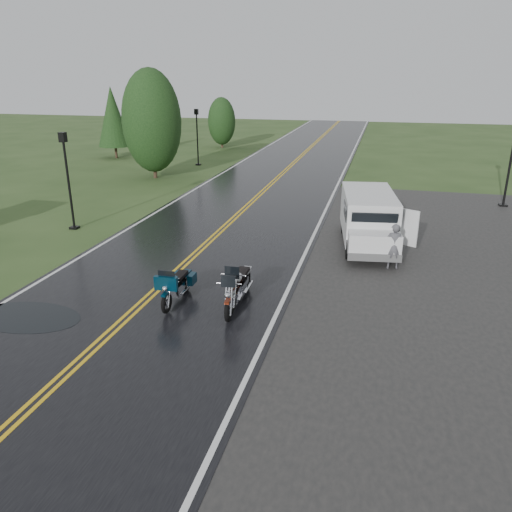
{
  "coord_description": "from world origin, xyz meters",
  "views": [
    {
      "loc": [
        6.21,
        -11.49,
        6.09
      ],
      "look_at": [
        2.8,
        2.0,
        1.0
      ],
      "focal_mm": 35.0,
      "sensor_mm": 36.0,
      "label": 1
    }
  ],
  "objects_px": {
    "motorcycle_red": "(228,302)",
    "lamp_post_far_left": "(197,137)",
    "person_at_van": "(394,247)",
    "lamp_post_near_left": "(68,181)",
    "motorcycle_silver": "(231,293)",
    "van_white": "(350,232)",
    "lamp_post_far_right": "(511,159)",
    "motorcycle_teal": "(166,295)"
  },
  "relations": [
    {
      "from": "lamp_post_far_left",
      "to": "van_white",
      "type": "bearing_deg",
      "value": -54.93
    },
    {
      "from": "person_at_van",
      "to": "lamp_post_far_right",
      "type": "distance_m",
      "value": 11.36
    },
    {
      "from": "lamp_post_near_left",
      "to": "lamp_post_far_left",
      "type": "bearing_deg",
      "value": 91.41
    },
    {
      "from": "person_at_van",
      "to": "lamp_post_far_left",
      "type": "xyz_separation_m",
      "value": [
        -13.25,
        17.35,
        1.18
      ]
    },
    {
      "from": "motorcycle_silver",
      "to": "van_white",
      "type": "height_order",
      "value": "van_white"
    },
    {
      "from": "van_white",
      "to": "lamp_post_near_left",
      "type": "relative_size",
      "value": 1.27
    },
    {
      "from": "motorcycle_red",
      "to": "person_at_van",
      "type": "relative_size",
      "value": 1.34
    },
    {
      "from": "person_at_van",
      "to": "lamp_post_far_left",
      "type": "relative_size",
      "value": 0.39
    },
    {
      "from": "motorcycle_red",
      "to": "motorcycle_teal",
      "type": "relative_size",
      "value": 1.03
    },
    {
      "from": "motorcycle_red",
      "to": "motorcycle_teal",
      "type": "bearing_deg",
      "value": 171.4
    },
    {
      "from": "van_white",
      "to": "motorcycle_teal",
      "type": "bearing_deg",
      "value": -136.62
    },
    {
      "from": "lamp_post_far_left",
      "to": "motorcycle_teal",
      "type": "bearing_deg",
      "value": -71.66
    },
    {
      "from": "motorcycle_red",
      "to": "lamp_post_near_left",
      "type": "height_order",
      "value": "lamp_post_near_left"
    },
    {
      "from": "motorcycle_red",
      "to": "lamp_post_far_left",
      "type": "bearing_deg",
      "value": 105.32
    },
    {
      "from": "motorcycle_teal",
      "to": "motorcycle_silver",
      "type": "distance_m",
      "value": 1.74
    },
    {
      "from": "lamp_post_near_left",
      "to": "motorcycle_silver",
      "type": "bearing_deg",
      "value": -34.74
    },
    {
      "from": "motorcycle_red",
      "to": "motorcycle_silver",
      "type": "xyz_separation_m",
      "value": [
        -0.04,
        0.45,
        0.04
      ]
    },
    {
      "from": "lamp_post_near_left",
      "to": "lamp_post_far_right",
      "type": "distance_m",
      "value": 20.03
    },
    {
      "from": "motorcycle_red",
      "to": "lamp_post_far_left",
      "type": "relative_size",
      "value": 0.53
    },
    {
      "from": "person_at_van",
      "to": "lamp_post_far_right",
      "type": "bearing_deg",
      "value": -126.96
    },
    {
      "from": "lamp_post_far_left",
      "to": "motorcycle_silver",
      "type": "bearing_deg",
      "value": -67.48
    },
    {
      "from": "motorcycle_teal",
      "to": "lamp_post_near_left",
      "type": "distance_m",
      "value": 9.6
    },
    {
      "from": "motorcycle_silver",
      "to": "lamp_post_far_right",
      "type": "bearing_deg",
      "value": 55.53
    },
    {
      "from": "motorcycle_teal",
      "to": "motorcycle_silver",
      "type": "xyz_separation_m",
      "value": [
        1.69,
        0.4,
        0.05
      ]
    },
    {
      "from": "motorcycle_teal",
      "to": "van_white",
      "type": "xyz_separation_m",
      "value": [
        4.41,
        5.48,
        0.4
      ]
    },
    {
      "from": "person_at_van",
      "to": "motorcycle_red",
      "type": "bearing_deg",
      "value": 41.57
    },
    {
      "from": "person_at_van",
      "to": "motorcycle_teal",
      "type": "bearing_deg",
      "value": 31.28
    },
    {
      "from": "van_white",
      "to": "lamp_post_far_right",
      "type": "height_order",
      "value": "lamp_post_far_right"
    },
    {
      "from": "motorcycle_silver",
      "to": "lamp_post_near_left",
      "type": "distance_m",
      "value": 10.66
    },
    {
      "from": "motorcycle_red",
      "to": "lamp_post_near_left",
      "type": "xyz_separation_m",
      "value": [
        -8.73,
        6.47,
        1.39
      ]
    },
    {
      "from": "van_white",
      "to": "person_at_van",
      "type": "xyz_separation_m",
      "value": [
        1.45,
        -0.54,
        -0.23
      ]
    },
    {
      "from": "motorcycle_teal",
      "to": "lamp_post_far_right",
      "type": "distance_m",
      "value": 18.66
    },
    {
      "from": "motorcycle_silver",
      "to": "van_white",
      "type": "bearing_deg",
      "value": 60.58
    },
    {
      "from": "lamp_post_far_right",
      "to": "van_white",
      "type": "bearing_deg",
      "value": -125.76
    },
    {
      "from": "motorcycle_silver",
      "to": "lamp_post_far_left",
      "type": "xyz_separation_m",
      "value": [
        -9.08,
        21.89,
        1.3
      ]
    },
    {
      "from": "motorcycle_teal",
      "to": "person_at_van",
      "type": "bearing_deg",
      "value": 38.79
    },
    {
      "from": "van_white",
      "to": "lamp_post_far_left",
      "type": "xyz_separation_m",
      "value": [
        -11.8,
        16.81,
        0.95
      ]
    },
    {
      "from": "van_white",
      "to": "lamp_post_near_left",
      "type": "bearing_deg",
      "value": 167.52
    },
    {
      "from": "motorcycle_silver",
      "to": "motorcycle_teal",
      "type": "bearing_deg",
      "value": -168.07
    },
    {
      "from": "motorcycle_teal",
      "to": "van_white",
      "type": "relative_size",
      "value": 0.39
    },
    {
      "from": "motorcycle_red",
      "to": "person_at_van",
      "type": "height_order",
      "value": "person_at_van"
    },
    {
      "from": "motorcycle_red",
      "to": "lamp_post_far_right",
      "type": "xyz_separation_m",
      "value": [
        9.43,
        14.9,
        1.7
      ]
    }
  ]
}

